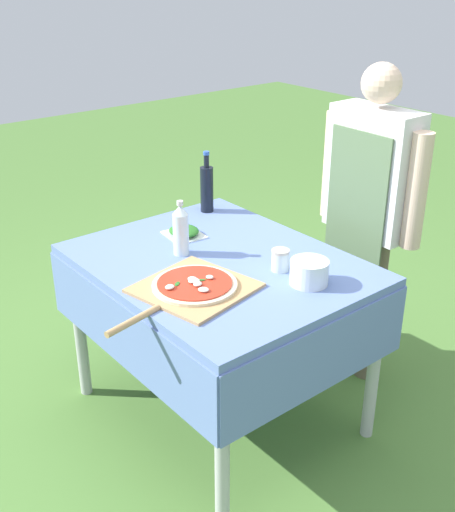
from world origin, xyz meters
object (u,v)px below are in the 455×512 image
at_px(person_cook, 369,203).
at_px(prep_table, 219,282).
at_px(herb_container, 184,231).
at_px(water_bottle, 181,230).
at_px(mixing_tub, 309,272).
at_px(pizza_on_peel, 192,287).
at_px(oil_bottle, 207,188).
at_px(sauce_jar, 280,261).

bearing_deg(person_cook, prep_table, 79.72).
distance_m(prep_table, herb_container, 0.32).
xyz_separation_m(person_cook, herb_container, (-0.45, -0.70, -0.10)).
xyz_separation_m(person_cook, water_bottle, (-0.30, -0.82, -0.01)).
bearing_deg(prep_table, mixing_tub, 20.50).
xyz_separation_m(pizza_on_peel, water_bottle, (-0.29, 0.16, 0.10)).
relative_size(person_cook, oil_bottle, 5.05).
relative_size(prep_table, person_cook, 0.78).
height_order(oil_bottle, sauce_jar, oil_bottle).
relative_size(prep_table, water_bottle, 5.03).
distance_m(prep_table, pizza_on_peel, 0.30).
bearing_deg(sauce_jar, water_bottle, -150.09).
distance_m(oil_bottle, mixing_tub, 0.86).
height_order(oil_bottle, water_bottle, oil_bottle).
height_order(person_cook, herb_container, person_cook).
distance_m(prep_table, oil_bottle, 0.60).
bearing_deg(mixing_tub, herb_container, -171.65).
xyz_separation_m(person_cook, sauce_jar, (0.07, -0.61, -0.08)).
bearing_deg(sauce_jar, mixing_tub, 2.32).
distance_m(prep_table, mixing_tub, 0.42).
bearing_deg(prep_table, sauce_jar, 31.09).
xyz_separation_m(oil_bottle, sauce_jar, (0.69, -0.17, -0.08)).
bearing_deg(herb_container, prep_table, -7.63).
bearing_deg(pizza_on_peel, person_cook, 78.25).
bearing_deg(water_bottle, pizza_on_peel, -28.33).
xyz_separation_m(water_bottle, mixing_tub, (0.52, 0.22, -0.06)).
height_order(prep_table, sauce_jar, sauce_jar).
relative_size(oil_bottle, sauce_jar, 3.40).
distance_m(oil_bottle, herb_container, 0.33).
height_order(prep_table, mixing_tub, mixing_tub).
distance_m(water_bottle, mixing_tub, 0.57).
height_order(water_bottle, sauce_jar, water_bottle).
height_order(prep_table, person_cook, person_cook).
bearing_deg(person_cook, oil_bottle, 36.38).
height_order(prep_table, pizza_on_peel, pizza_on_peel).
relative_size(person_cook, water_bottle, 6.42).
distance_m(person_cook, sauce_jar, 0.62).
xyz_separation_m(mixing_tub, sauce_jar, (-0.15, -0.01, -0.01)).
bearing_deg(herb_container, person_cook, 57.51).
bearing_deg(herb_container, oil_bottle, 123.54).
relative_size(prep_table, herb_container, 6.22).
distance_m(oil_bottle, water_bottle, 0.50).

